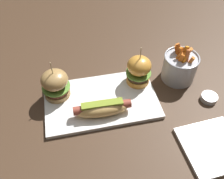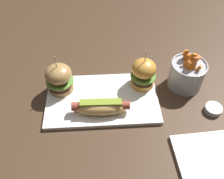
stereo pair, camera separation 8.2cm
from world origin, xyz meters
The scene contains 8 objects.
ground_plane centered at (0.00, 0.00, 0.00)m, with size 3.00×3.00×0.00m, color #422D1E.
platter_main centered at (0.00, 0.00, 0.01)m, with size 0.38×0.23×0.01m, color white.
hot_dog centered at (-0.01, -0.06, 0.04)m, with size 0.18×0.06×0.05m.
slider_left centered at (-0.14, 0.05, 0.07)m, with size 0.09×0.09×0.15m.
slider_right centered at (0.14, 0.06, 0.07)m, with size 0.09×0.09×0.15m.
fries_bucket centered at (0.30, 0.06, 0.05)m, with size 0.12×0.12×0.15m.
sauce_ramekin centered at (0.37, -0.07, 0.01)m, with size 0.06×0.06×0.02m.
side_plate centered at (0.29, -0.24, 0.01)m, with size 0.17×0.17×0.01m, color white.
Camera 2 is at (0.00, -0.55, 0.66)m, focal length 39.99 mm.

